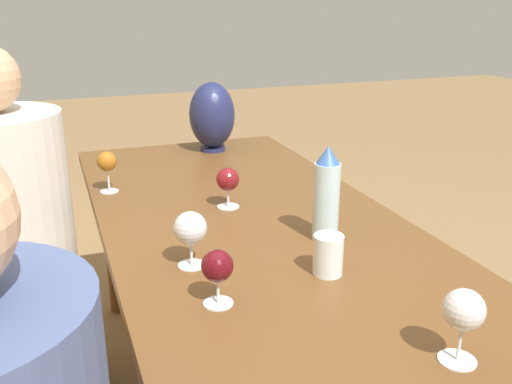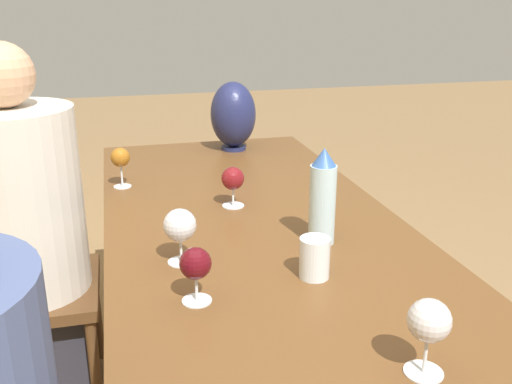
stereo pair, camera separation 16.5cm
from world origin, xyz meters
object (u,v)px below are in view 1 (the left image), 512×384
Objects in this scene: water_bottle at (326,195)px; person_far at (14,237)px; wine_glass_4 at (464,312)px; vase at (212,116)px; wine_glass_1 at (217,267)px; water_tumbler at (328,255)px; wine_glass_0 at (190,229)px; wine_glass_3 at (228,180)px; wine_glass_2 at (107,163)px.

person_far reaches higher than water_bottle.
vase is at bearing 0.16° from wine_glass_4.
vase reaches higher than water_bottle.
person_far is (0.75, 0.45, -0.17)m from wine_glass_1.
water_bottle is 0.45m from wine_glass_1.
water_tumbler is 0.08× the size of person_far.
vase reaches higher than water_tumbler.
water_bottle is 1.81× the size of wine_glass_4.
person_far is (-0.51, 0.80, -0.23)m from vase.
wine_glass_0 is at bearing -141.07° from person_far.
water_bottle is 2.05× the size of wine_glass_3.
water_bottle is 0.99m from person_far.
wine_glass_3 reaches higher than water_tumbler.
wine_glass_1 is at bearing 99.02° from water_tumbler.
wine_glass_2 is at bearing 39.79° from water_bottle.
wine_glass_1 is at bearing -170.96° from wine_glass_2.
wine_glass_0 is 0.98× the size of wine_glass_4.
water_bottle is at bearing -178.54° from vase.
wine_glass_4 reaches higher than wine_glass_1.
wine_glass_4 is at bearing -179.84° from vase.
wine_glass_0 is 0.42m from wine_glass_3.
person_far reaches higher than wine_glass_4.
wine_glass_3 is (-0.28, -0.34, -0.01)m from wine_glass_2.
wine_glass_1 is at bearing -177.57° from wine_glass_0.
water_tumbler is 0.53m from wine_glass_3.
wine_glass_2 is at bearing -71.50° from person_far.
wine_glass_0 reaches higher than wine_glass_2.
wine_glass_4 is at bearing -146.55° from wine_glass_0.
wine_glass_0 reaches higher than wine_glass_3.
water_tumbler is at bearing -117.53° from wine_glass_0.
water_tumbler is at bearing -80.98° from wine_glass_1.
wine_glass_4 is (-1.61, -0.00, -0.05)m from vase.
wine_glass_0 is 0.11× the size of person_far.
wine_glass_3 is at bearing -105.46° from person_far.
wine_glass_2 is (0.80, 0.43, 0.05)m from water_tumbler.
vase is at bearing -2.91° from water_tumbler.
person_far reaches higher than vase.
wine_glass_0 is (-0.03, 0.39, -0.03)m from water_bottle.
wine_glass_4 is at bearing -143.74° from person_far.
wine_glass_4 is (-0.55, -0.36, 0.01)m from wine_glass_0.
water_bottle is 0.90× the size of vase.
vase is 0.64m from wine_glass_2.
water_tumbler is 0.78× the size of wine_glass_1.
water_tumbler is 0.34m from wine_glass_0.
wine_glass_2 is 1.30m from wine_glass_4.
wine_glass_3 is at bearing 9.52° from wine_glass_4.
water_bottle is 1.87× the size of wine_glass_2.
water_bottle reaches higher than wine_glass_1.
wine_glass_4 is at bearing -170.48° from wine_glass_3.
vase is at bearing -15.65° from wine_glass_1.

